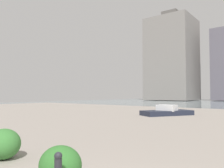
{
  "coord_description": "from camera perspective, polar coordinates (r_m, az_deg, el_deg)",
  "views": [
    {
      "loc": [
        -1.94,
        1.71,
        1.69
      ],
      "look_at": [
        5.4,
        -7.79,
        2.22
      ],
      "focal_mm": 36.28,
      "sensor_mm": 36.0,
      "label": 1
    }
  ],
  "objects": [
    {
      "name": "building_annex",
      "position": [
        69.01,
        14.85,
        6.08
      ],
      "size": [
        12.58,
        12.4,
        25.93
      ],
      "color": "gray",
      "rests_on": "ground"
    },
    {
      "name": "shrub_low",
      "position": [
        6.72,
        -25.66,
        -13.46
      ],
      "size": [
        0.92,
        0.83,
        0.78
      ],
      "color": "#387533",
      "rests_on": "ground"
    },
    {
      "name": "shrub_round",
      "position": [
        4.61,
        -12.89,
        -19.27
      ],
      "size": [
        0.85,
        0.76,
        0.72
      ],
      "color": "#2D6628",
      "rests_on": "ground"
    },
    {
      "name": "boat",
      "position": [
        18.73,
        13.68,
        -7.0
      ],
      "size": [
        3.46,
        4.36,
        0.95
      ],
      "color": "#1E2333",
      "rests_on": "ground"
    }
  ]
}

